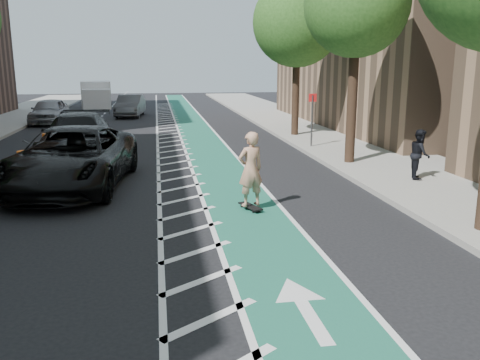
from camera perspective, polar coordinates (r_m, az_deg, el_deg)
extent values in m
plane|color=black|center=(10.42, -13.32, -8.43)|extent=(120.00, 120.00, 0.00)
cube|color=#185543|center=(20.17, -2.91, 2.21)|extent=(2.00, 90.00, 0.01)
cube|color=silver|center=(20.06, -7.18, 2.06)|extent=(1.40, 90.00, 0.01)
cube|color=gray|center=(21.83, 14.31, 2.83)|extent=(5.00, 90.00, 0.15)
cube|color=gray|center=(20.98, 8.15, 2.71)|extent=(0.12, 90.00, 0.16)
cylinder|color=#382619|center=(19.12, 12.61, 7.97)|extent=(0.36, 0.36, 4.40)
sphere|color=#234C19|center=(19.18, 13.16, 18.75)|extent=(4.20, 4.20, 4.20)
cylinder|color=#382619|center=(26.70, 6.20, 9.50)|extent=(0.36, 0.36, 4.40)
sphere|color=#234C19|center=(26.74, 6.40, 17.22)|extent=(4.20, 4.20, 4.20)
cylinder|color=#4C4C4C|center=(22.87, 8.08, 6.38)|extent=(0.08, 0.08, 2.40)
cube|color=red|center=(22.78, 8.16, 9.13)|extent=(0.35, 0.02, 0.35)
cube|color=black|center=(13.29, 1.17, -2.95)|extent=(0.54, 0.93, 0.03)
cylinder|color=black|center=(13.51, 0.20, -2.98)|extent=(0.06, 0.08, 0.07)
cylinder|color=black|center=(13.60, 0.87, -2.88)|extent=(0.06, 0.08, 0.07)
cylinder|color=black|center=(13.02, 1.47, -3.61)|extent=(0.06, 0.08, 0.07)
cylinder|color=black|center=(13.11, 2.16, -3.50)|extent=(0.06, 0.08, 0.07)
imported|color=tan|center=(13.06, 1.19, 1.23)|extent=(0.82, 0.68, 1.94)
imported|color=black|center=(16.34, -18.32, 2.34)|extent=(3.86, 6.99, 1.85)
imported|color=black|center=(21.63, -17.81, 4.70)|extent=(2.55, 6.14, 1.77)
imported|color=#939297|center=(35.05, -20.63, 7.26)|extent=(2.07, 4.83, 1.63)
imported|color=#515256|center=(38.32, -12.22, 8.15)|extent=(2.15, 4.91, 1.57)
imported|color=black|center=(17.12, 19.53, 2.76)|extent=(0.84, 0.94, 1.59)
cube|color=white|center=(47.79, -15.90, 9.25)|extent=(2.94, 3.92, 2.27)
cube|color=white|center=(45.09, -15.81, 8.71)|extent=(2.49, 2.09, 1.70)
cylinder|color=black|center=(44.66, -17.08, 8.01)|extent=(0.38, 0.82, 0.79)
cylinder|color=black|center=(44.69, -14.44, 8.17)|extent=(0.38, 0.82, 0.79)
cylinder|color=black|center=(48.73, -17.08, 8.37)|extent=(0.38, 0.82, 0.79)
cylinder|color=black|center=(48.77, -14.65, 8.51)|extent=(0.38, 0.82, 0.79)
cylinder|color=orange|center=(19.24, -23.03, 1.86)|extent=(0.46, 0.46, 0.79)
cylinder|color=silver|center=(19.26, -22.99, 1.48)|extent=(0.47, 0.47, 0.11)
cylinder|color=silver|center=(19.22, -23.06, 2.20)|extent=(0.47, 0.47, 0.11)
cylinder|color=black|center=(19.31, -22.93, 0.76)|extent=(0.58, 0.58, 0.04)
cylinder|color=#E3550B|center=(22.44, -20.56, 3.72)|extent=(0.56, 0.56, 0.96)
cylinder|color=silver|center=(22.46, -20.53, 3.31)|extent=(0.57, 0.57, 0.13)
cylinder|color=silver|center=(22.42, -20.59, 4.07)|extent=(0.57, 0.57, 0.13)
cylinder|color=black|center=(22.51, -20.47, 2.56)|extent=(0.70, 0.70, 0.04)
cylinder|color=#D9480B|center=(25.31, -19.75, 4.66)|extent=(0.52, 0.52, 0.91)
cylinder|color=silver|center=(25.33, -19.73, 4.33)|extent=(0.53, 0.53, 0.12)
cylinder|color=silver|center=(25.29, -19.78, 4.96)|extent=(0.53, 0.53, 0.12)
cylinder|color=black|center=(25.37, -19.68, 3.70)|extent=(0.66, 0.66, 0.04)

